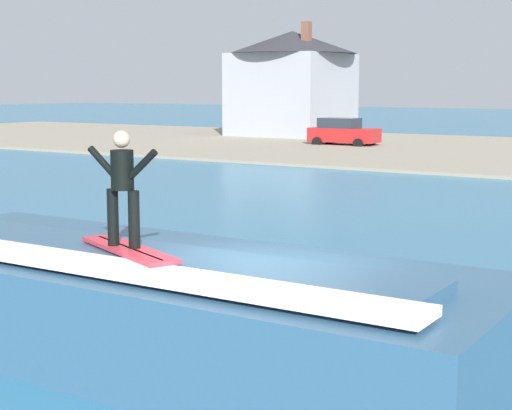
{
  "coord_description": "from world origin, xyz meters",
  "views": [
    {
      "loc": [
        5.81,
        -9.41,
        3.92
      ],
      "look_at": [
        -1.6,
        2.3,
        1.88
      ],
      "focal_mm": 57.07,
      "sensor_mm": 36.0,
      "label": 1
    }
  ],
  "objects_px": {
    "car_near_shore": "(343,132)",
    "house_with_chimney": "(292,79)",
    "surfboard": "(129,249)",
    "surfer": "(123,182)",
    "wave_crest": "(156,304)"
  },
  "relations": [
    {
      "from": "wave_crest",
      "to": "car_near_shore",
      "type": "xyz_separation_m",
      "value": [
        -15.93,
        38.39,
        0.18
      ]
    },
    {
      "from": "car_near_shore",
      "to": "house_with_chimney",
      "type": "bearing_deg",
      "value": 137.7
    },
    {
      "from": "house_with_chimney",
      "to": "wave_crest",
      "type": "bearing_deg",
      "value": -62.37
    },
    {
      "from": "wave_crest",
      "to": "surfboard",
      "type": "bearing_deg",
      "value": -96.08
    },
    {
      "from": "surfer",
      "to": "car_near_shore",
      "type": "relative_size",
      "value": 0.36
    },
    {
      "from": "car_near_shore",
      "to": "house_with_chimney",
      "type": "distance_m",
      "value": 11.28
    },
    {
      "from": "surfboard",
      "to": "house_with_chimney",
      "type": "relative_size",
      "value": 0.23
    },
    {
      "from": "surfboard",
      "to": "surfer",
      "type": "bearing_deg",
      "value": 177.95
    },
    {
      "from": "surfer",
      "to": "house_with_chimney",
      "type": "bearing_deg",
      "value": 117.24
    },
    {
      "from": "surfboard",
      "to": "wave_crest",
      "type": "bearing_deg",
      "value": 83.92
    },
    {
      "from": "car_near_shore",
      "to": "surfboard",
      "type": "bearing_deg",
      "value": -67.79
    },
    {
      "from": "surfboard",
      "to": "car_near_shore",
      "type": "height_order",
      "value": "car_near_shore"
    },
    {
      "from": "surfer",
      "to": "car_near_shore",
      "type": "xyz_separation_m",
      "value": [
        -15.79,
        38.89,
        -1.65
      ]
    },
    {
      "from": "house_with_chimney",
      "to": "surfer",
      "type": "bearing_deg",
      "value": -62.76
    },
    {
      "from": "wave_crest",
      "to": "surfer",
      "type": "xyz_separation_m",
      "value": [
        -0.14,
        -0.5,
        1.83
      ]
    }
  ]
}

